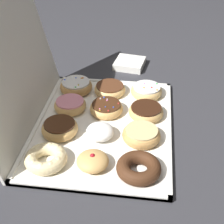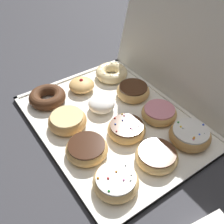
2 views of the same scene
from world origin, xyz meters
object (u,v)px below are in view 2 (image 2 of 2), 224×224
at_px(chocolate_cake_ring_donut_0, 47,97).
at_px(chocolate_frosted_donut_9, 133,91).
at_px(donut_box, 113,121).
at_px(cruller_donut_8, 111,73).
at_px(powdered_filled_donut_5, 102,104).
at_px(chocolate_frosted_donut_7, 157,156).
at_px(pink_frosted_donut_10, 159,113).
at_px(jelly_filled_donut_4, 82,85).
at_px(glazed_ring_donut_1, 67,120).
at_px(sprinkle_donut_6, 127,129).
at_px(sprinkle_donut_3, 116,181).
at_px(chocolate_frosted_donut_2, 87,149).
at_px(sprinkle_donut_11, 190,135).

xyz_separation_m(chocolate_cake_ring_donut_0, chocolate_frosted_donut_9, (0.14, 0.25, 0.00)).
bearing_deg(donut_box, cruller_donut_8, 146.38).
bearing_deg(powdered_filled_donut_5, cruller_donut_8, 135.36).
distance_m(chocolate_frosted_donut_7, pink_frosted_donut_10, 0.17).
relative_size(jelly_filled_donut_4, cruller_donut_8, 0.74).
distance_m(glazed_ring_donut_1, jelly_filled_donut_4, 0.18).
bearing_deg(sprinkle_donut_6, chocolate_cake_ring_donut_0, -154.46).
bearing_deg(pink_frosted_donut_10, powdered_filled_donut_5, -137.10).
relative_size(chocolate_cake_ring_donut_0, sprinkle_donut_3, 1.07).
height_order(sprinkle_donut_6, pink_frosted_donut_10, sprinkle_donut_6).
bearing_deg(chocolate_frosted_donut_9, donut_box, -64.10).
distance_m(glazed_ring_donut_1, chocolate_frosted_donut_9, 0.25).
distance_m(donut_box, sprinkle_donut_6, 0.07).
distance_m(donut_box, jelly_filled_donut_4, 0.19).
height_order(chocolate_frosted_donut_9, pink_frosted_donut_10, chocolate_frosted_donut_9).
relative_size(jelly_filled_donut_4, chocolate_frosted_donut_7, 0.78).
relative_size(sprinkle_donut_3, pink_frosted_donut_10, 1.04).
bearing_deg(cruller_donut_8, jelly_filled_donut_4, -87.72).
relative_size(chocolate_frosted_donut_2, chocolate_frosted_donut_9, 1.03).
height_order(pink_frosted_donut_10, sprinkle_donut_11, sprinkle_donut_11).
bearing_deg(sprinkle_donut_3, sprinkle_donut_11, 90.83).
relative_size(powdered_filled_donut_5, sprinkle_donut_6, 0.77).
bearing_deg(sprinkle_donut_6, powdered_filled_donut_5, -179.09).
bearing_deg(sprinkle_donut_11, chocolate_cake_ring_donut_0, -146.72).
bearing_deg(sprinkle_donut_6, glazed_ring_donut_1, -135.24).
bearing_deg(donut_box, powdered_filled_donut_5, -179.87).
bearing_deg(chocolate_frosted_donut_7, jelly_filled_donut_4, -179.44).
height_order(sprinkle_donut_3, sprinkle_donut_11, sprinkle_donut_11).
relative_size(chocolate_frosted_donut_7, cruller_donut_8, 0.96).
bearing_deg(cruller_donut_8, sprinkle_donut_3, -33.48).
bearing_deg(jelly_filled_donut_4, glazed_ring_donut_1, -43.94).
relative_size(sprinkle_donut_6, pink_frosted_donut_10, 1.02).
distance_m(donut_box, chocolate_frosted_donut_7, 0.19).
xyz_separation_m(glazed_ring_donut_1, chocolate_frosted_donut_2, (0.12, -0.01, -0.00)).
distance_m(sprinkle_donut_6, pink_frosted_donut_10, 0.12).
bearing_deg(glazed_ring_donut_1, powdered_filled_donut_5, 91.98).
xyz_separation_m(sprinkle_donut_3, chocolate_frosted_donut_9, (-0.25, 0.25, 0.00)).
relative_size(cruller_donut_8, chocolate_frosted_donut_9, 1.06).
bearing_deg(chocolate_cake_ring_donut_0, donut_box, 32.31).
xyz_separation_m(cruller_donut_8, sprinkle_donut_11, (0.38, 0.00, 0.00)).
bearing_deg(glazed_ring_donut_1, cruller_donut_8, 118.10).
bearing_deg(donut_box, jelly_filled_donut_4, 179.60).
xyz_separation_m(chocolate_cake_ring_donut_0, chocolate_frosted_donut_2, (0.26, -0.01, -0.00)).
relative_size(donut_box, jelly_filled_donut_4, 6.36).
relative_size(sprinkle_donut_3, powdered_filled_donut_5, 1.33).
relative_size(chocolate_cake_ring_donut_0, powdered_filled_donut_5, 1.42).
height_order(chocolate_frosted_donut_2, cruller_donut_8, cruller_donut_8).
bearing_deg(powdered_filled_donut_5, chocolate_frosted_donut_9, 88.82).
xyz_separation_m(chocolate_frosted_donut_2, powdered_filled_donut_5, (-0.13, 0.13, 0.00)).
height_order(glazed_ring_donut_1, sprinkle_donut_3, sprinkle_donut_3).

